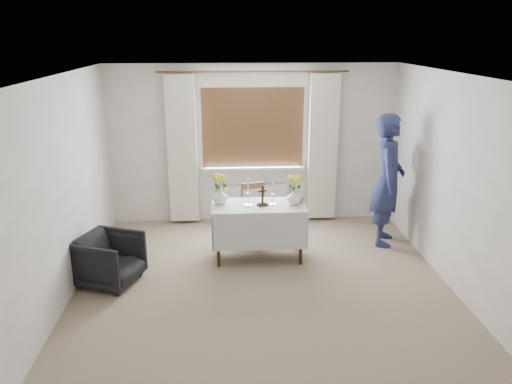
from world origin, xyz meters
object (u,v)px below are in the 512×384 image
flower_vase_left (220,196)px  flower_vase_right (294,197)px  wooden_chair (256,212)px  person (388,180)px  altar_table (259,232)px  wooden_cross (262,196)px  armchair (110,259)px

flower_vase_left → flower_vase_right: bearing=-5.4°
wooden_chair → flower_vase_right: (0.47, -0.67, 0.45)m
person → altar_table: bearing=120.6°
flower_vase_left → flower_vase_right: flower_vase_left is taller
wooden_chair → flower_vase_right: bearing=-66.1°
wooden_cross → wooden_chair: bearing=71.0°
wooden_cross → flower_vase_right: 0.42m
flower_vase_left → altar_table: bearing=-9.1°
armchair → wooden_cross: 2.07m
altar_table → person: size_ratio=0.66×
altar_table → wooden_chair: size_ratio=1.49×
altar_table → armchair: altar_table is taller
altar_table → flower_vase_right: (0.47, -0.01, 0.48)m
armchair → wooden_chair: bearing=-34.7°
armchair → flower_vase_right: size_ratio=3.30×
person → flower_vase_left: size_ratio=8.88×
flower_vase_right → person: bearing=17.4°
armchair → flower_vase_left: flower_vase_left is taller
flower_vase_right → flower_vase_left: bearing=174.6°
altar_table → person: 1.99m
wooden_chair → armchair: 2.25m
wooden_chair → wooden_cross: wooden_cross is taller
wooden_cross → flower_vase_left: (-0.56, 0.12, -0.03)m
altar_table → person: bearing=12.9°
altar_table → flower_vase_left: (-0.51, 0.08, 0.49)m
person → flower_vase_right: person is taller
armchair → flower_vase_right: 2.46m
altar_table → wooden_cross: wooden_cross is taller
altar_table → wooden_cross: 0.52m
armchair → flower_vase_right: bearing=-54.6°
flower_vase_left → armchair: bearing=-152.8°
wooden_chair → person: (1.86, -0.23, 0.53)m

